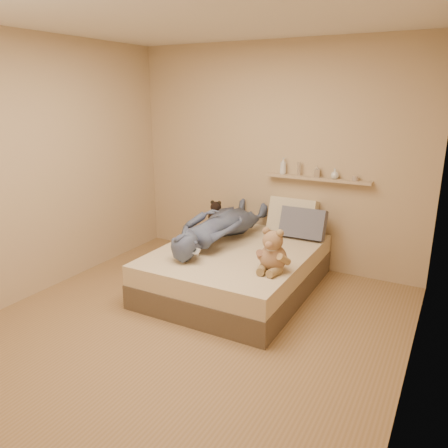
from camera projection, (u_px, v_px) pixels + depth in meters
The scene contains 10 objects.
room at pixel (186, 186), 3.56m from camera, with size 3.80×3.80×3.80m.
bed at pixel (237, 269), 4.65m from camera, with size 1.50×1.90×0.45m.
game_console at pixel (192, 251), 4.16m from camera, with size 0.15×0.07×0.05m.
teddy_bear at pixel (273, 254), 3.98m from camera, with size 0.34×0.33×0.42m.
dark_plush at pixel (216, 214), 5.40m from camera, with size 0.20×0.20×0.31m.
pillow_cream at pixel (292, 216), 5.09m from camera, with size 0.55×0.16×0.40m, color beige.
pillow_grey at pixel (303, 223), 4.90m from camera, with size 0.50×0.14×0.34m, color slate.
person at pixel (219, 225), 4.77m from camera, with size 0.59×1.61×0.39m, color #4A5B75.
wall_shelf at pixel (317, 179), 4.91m from camera, with size 1.20×0.12×0.03m, color tan.
shelf_bottles at pixel (311, 170), 4.92m from camera, with size 0.92×0.11×0.19m.
Camera 1 is at (1.96, -2.92, 2.02)m, focal length 35.00 mm.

